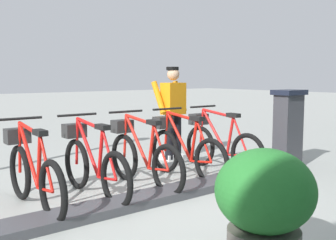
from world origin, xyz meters
The scene contains 10 objects.
ground_plane centered at (0.00, 0.00, 0.00)m, with size 60.00×60.00×0.00m, color #9FA29D.
dock_rail_base centered at (0.00, 0.00, 0.05)m, with size 0.44×4.56×0.10m, color #47474C.
payment_kiosk centered at (0.05, -2.67, 0.67)m, with size 0.36×0.52×1.28m.
bike_docked_0 centered at (0.62, -1.68, 0.43)m, with size 1.72×0.54×1.02m.
bike_docked_1 centered at (0.62, -0.93, 0.43)m, with size 1.72×0.54×1.02m.
bike_docked_2 centered at (0.62, -0.18, 0.43)m, with size 1.72×0.54×1.02m.
bike_docked_3 centered at (0.62, 0.57, 0.43)m, with size 1.72×0.54×1.02m.
bike_docked_4 centered at (0.62, 1.33, 0.43)m, with size 1.72×0.54×1.02m.
worker_near_rack centered at (1.74, -1.64, 0.91)m, with size 0.48×0.65×1.66m.
planter_bush centered at (-1.97, 0.50, 0.54)m, with size 0.76×0.76×0.97m.
Camera 1 is at (-3.86, 2.93, 1.52)m, focal length 43.58 mm.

